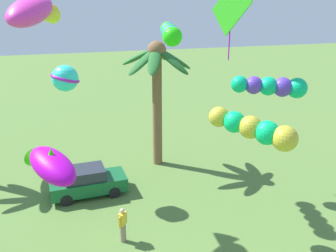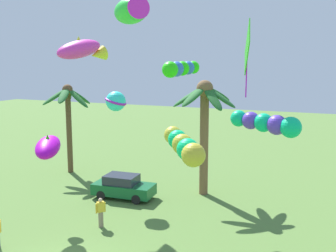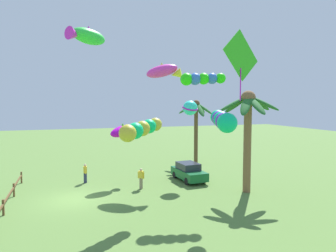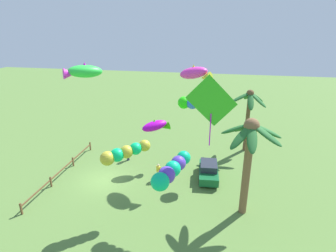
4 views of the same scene
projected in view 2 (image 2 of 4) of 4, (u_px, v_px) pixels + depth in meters
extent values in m
cylinder|color=brown|center=(204.00, 142.00, 25.84)|extent=(0.57, 0.57, 6.98)
ellipsoid|color=#236028|center=(220.00, 97.00, 24.96)|extent=(2.18, 0.69, 1.54)
ellipsoid|color=#236028|center=(217.00, 94.00, 25.97)|extent=(1.74, 2.31, 1.30)
ellipsoid|color=#236028|center=(207.00, 93.00, 26.39)|extent=(1.12, 2.37, 1.31)
ellipsoid|color=#236028|center=(195.00, 94.00, 26.23)|extent=(2.27, 1.81, 1.33)
ellipsoid|color=#236028|center=(189.00, 96.00, 25.28)|extent=(2.23, 1.62, 1.53)
ellipsoid|color=#236028|center=(194.00, 96.00, 24.61)|extent=(1.43, 2.34, 1.39)
ellipsoid|color=#236028|center=(213.00, 98.00, 24.48)|extent=(2.03, 1.93, 1.59)
sphere|color=brown|center=(205.00, 88.00, 25.28)|extent=(1.08, 1.08, 1.08)
cylinder|color=brown|center=(69.00, 131.00, 31.10)|extent=(0.42, 0.42, 6.55)
ellipsoid|color=#236028|center=(78.00, 98.00, 30.37)|extent=(1.96, 0.71, 1.66)
ellipsoid|color=#236028|center=(79.00, 96.00, 31.24)|extent=(1.54, 2.08, 1.54)
ellipsoid|color=#236028|center=(67.00, 95.00, 31.58)|extent=(1.79, 2.01, 1.47)
ellipsoid|color=#236028|center=(57.00, 96.00, 30.90)|extent=(2.15, 0.96, 1.46)
ellipsoid|color=#236028|center=(55.00, 97.00, 30.17)|extent=(1.73, 2.07, 1.43)
ellipsoid|color=#236028|center=(64.00, 96.00, 29.63)|extent=(1.38, 2.26, 1.22)
sphere|color=brown|center=(67.00, 90.00, 30.59)|extent=(0.80, 0.80, 0.80)
cube|color=#145B2D|center=(124.00, 189.00, 25.48)|extent=(4.02, 1.98, 0.70)
cube|color=#282D38|center=(121.00, 179.00, 25.42)|extent=(2.13, 1.64, 0.56)
cylinder|color=black|center=(146.00, 192.00, 25.86)|extent=(0.61, 0.22, 0.60)
cylinder|color=black|center=(136.00, 199.00, 24.40)|extent=(0.61, 0.22, 0.60)
cylinder|color=black|center=(113.00, 188.00, 26.64)|extent=(0.61, 0.22, 0.60)
cylinder|color=black|center=(101.00, 195.00, 25.18)|extent=(0.61, 0.22, 0.60)
cylinder|color=yellow|center=(0.00, 227.00, 18.48)|extent=(0.09, 0.09, 0.52)
cylinder|color=gray|center=(101.00, 219.00, 21.02)|extent=(0.26, 0.26, 0.84)
cube|color=yellow|center=(101.00, 207.00, 20.91)|extent=(0.42, 0.44, 0.54)
sphere|color=beige|center=(100.00, 200.00, 20.85)|extent=(0.21, 0.21, 0.21)
cylinder|color=yellow|center=(96.00, 208.00, 20.81)|extent=(0.09, 0.09, 0.52)
cylinder|color=yellow|center=(105.00, 207.00, 21.02)|extent=(0.09, 0.09, 0.52)
ellipsoid|color=#2DDA40|center=(131.00, 11.00, 14.17)|extent=(2.39, 2.58, 1.01)
cone|color=#E027CD|center=(137.00, 10.00, 13.19)|extent=(1.07, 1.08, 0.79)
cone|color=#E027CD|center=(131.00, 0.00, 14.11)|extent=(0.65, 0.65, 0.47)
sphere|color=#30EBD9|center=(116.00, 101.00, 25.19)|extent=(1.27, 1.27, 1.27)
torus|color=purple|center=(116.00, 101.00, 25.19)|extent=(1.62, 1.63, 0.56)
sphere|color=#0AC77E|center=(291.00, 127.00, 18.63)|extent=(1.01, 1.01, 1.01)
sphere|color=#5936C1|center=(277.00, 125.00, 19.08)|extent=(0.97, 0.97, 0.97)
sphere|color=#0AC77E|center=(264.00, 123.00, 19.54)|extent=(0.93, 0.93, 0.93)
sphere|color=#5936C1|center=(251.00, 120.00, 20.00)|extent=(0.89, 0.89, 0.89)
sphere|color=#0AC77E|center=(239.00, 118.00, 20.45)|extent=(0.85, 0.85, 0.85)
cube|color=green|center=(247.00, 47.00, 21.23)|extent=(0.90, 2.89, 3.00)
cylinder|color=#C412CB|center=(246.00, 79.00, 21.50)|extent=(0.06, 0.06, 1.95)
sphere|color=gold|center=(193.00, 155.00, 16.05)|extent=(1.00, 1.00, 1.00)
sphere|color=#0BD475|center=(188.00, 149.00, 16.69)|extent=(0.96, 0.96, 0.96)
sphere|color=gold|center=(182.00, 144.00, 17.33)|extent=(0.92, 0.92, 0.92)
sphere|color=#0BD475|center=(177.00, 139.00, 17.97)|extent=(0.88, 0.88, 0.88)
sphere|color=gold|center=(173.00, 135.00, 18.61)|extent=(0.84, 0.84, 0.84)
ellipsoid|color=#F036B5|center=(79.00, 49.00, 23.09)|extent=(2.53, 3.25, 1.60)
cone|color=yellow|center=(98.00, 54.00, 23.94)|extent=(1.26, 1.34, 1.06)
cone|color=yellow|center=(79.00, 41.00, 23.02)|extent=(0.74, 0.74, 0.57)
ellipsoid|color=#BD0BCC|center=(48.00, 147.00, 20.54)|extent=(2.31, 2.84, 1.35)
cone|color=#32CB0B|center=(52.00, 147.00, 21.65)|extent=(1.12, 1.18, 0.91)
cone|color=#32CB0B|center=(48.00, 139.00, 20.48)|extent=(0.66, 0.66, 0.50)
sphere|color=#24E513|center=(170.00, 70.00, 20.99)|extent=(0.87, 0.87, 0.87)
sphere|color=blue|center=(176.00, 69.00, 21.49)|extent=(0.84, 0.84, 0.84)
sphere|color=#24E513|center=(182.00, 68.00, 21.98)|extent=(0.80, 0.80, 0.80)
sphere|color=blue|center=(188.00, 68.00, 22.48)|extent=(0.77, 0.77, 0.77)
sphere|color=#24E513|center=(193.00, 67.00, 22.98)|extent=(0.73, 0.73, 0.73)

